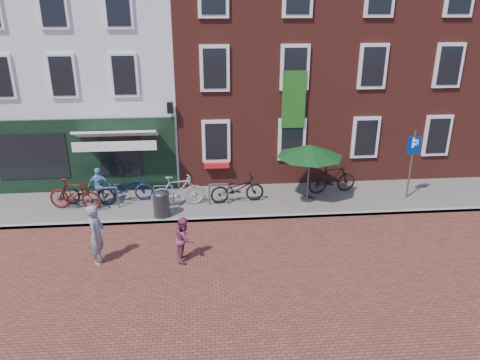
{
  "coord_description": "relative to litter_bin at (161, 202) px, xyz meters",
  "views": [
    {
      "loc": [
        -0.06,
        -14.44,
        7.31
      ],
      "look_at": [
        1.2,
        0.15,
        1.46
      ],
      "focal_mm": 34.68,
      "sensor_mm": 36.0,
      "label": 1
    }
  ],
  "objects": [
    {
      "name": "bicycle_2",
      "position": [
        -1.42,
        1.36,
        -0.01
      ],
      "size": [
        2.1,
        1.01,
        1.06
      ],
      "primitive_type": "imported",
      "rotation": [
        0.0,
        0.0,
        1.73
      ],
      "color": "navy",
      "rests_on": "sidewalk"
    },
    {
      "name": "litter_bin",
      "position": [
        0.0,
        0.0,
        0.0
      ],
      "size": [
        0.57,
        0.57,
        1.04
      ],
      "color": "#373739",
      "rests_on": "sidewalk"
    },
    {
      "name": "building_stucco",
      "position": [
        -3.47,
        6.64,
        3.86
      ],
      "size": [
        8.0,
        8.0,
        9.0
      ],
      "primitive_type": "cube",
      "color": "silver",
      "rests_on": "ground"
    },
    {
      "name": "bicycle_0",
      "position": [
        -2.75,
        1.24,
        -0.01
      ],
      "size": [
        2.1,
        1.02,
        1.06
      ],
      "primitive_type": "imported",
      "rotation": [
        0.0,
        0.0,
        1.41
      ],
      "color": "black",
      "rests_on": "sidewalk"
    },
    {
      "name": "cafe_person",
      "position": [
        -2.31,
        1.21,
        0.18
      ],
      "size": [
        0.86,
        0.39,
        1.43
      ],
      "primitive_type": "imported",
      "rotation": [
        0.0,
        0.0,
        3.09
      ],
      "color": "#6798CF",
      "rests_on": "sidewalk"
    },
    {
      "name": "parasol",
      "position": [
        5.37,
        0.94,
        1.51
      ],
      "size": [
        2.45,
        2.45,
        2.28
      ],
      "color": "#4C4C4F",
      "rests_on": "sidewalk"
    },
    {
      "name": "bicycle_5",
      "position": [
        6.48,
        1.57,
        0.05
      ],
      "size": [
        2.02,
        0.83,
        1.18
      ],
      "primitive_type": "imported",
      "rotation": [
        0.0,
        0.0,
        1.72
      ],
      "color": "black",
      "rests_on": "sidewalk"
    },
    {
      "name": "parking_sign",
      "position": [
        9.22,
        0.83,
        1.18
      ],
      "size": [
        0.5,
        0.07,
        2.67
      ],
      "color": "#4C4C4F",
      "rests_on": "sidewalk"
    },
    {
      "name": "building_brick_right",
      "position": [
        9.53,
        6.64,
        4.36
      ],
      "size": [
        6.0,
        8.0,
        10.0
      ],
      "primitive_type": "cube",
      "color": "maroon",
      "rests_on": "ground"
    },
    {
      "name": "bicycle_4",
      "position": [
        2.73,
        1.0,
        -0.01
      ],
      "size": [
        2.09,
        0.94,
        1.06
      ],
      "primitive_type": "imported",
      "rotation": [
        0.0,
        0.0,
        1.69
      ],
      "color": "black",
      "rests_on": "sidewalk"
    },
    {
      "name": "woman",
      "position": [
        -1.64,
        -2.71,
        0.28
      ],
      "size": [
        0.51,
        0.71,
        1.83
      ],
      "primitive_type": "imported",
      "rotation": [
        0.0,
        0.0,
        1.45
      ],
      "color": "gray",
      "rests_on": "ground"
    },
    {
      "name": "building_brick_mid",
      "position": [
        3.53,
        6.64,
        4.36
      ],
      "size": [
        6.0,
        8.0,
        10.0
      ],
      "primitive_type": "cube",
      "color": "maroon",
      "rests_on": "ground"
    },
    {
      "name": "ground",
      "position": [
        1.53,
        -0.36,
        -0.64
      ],
      "size": [
        80.0,
        80.0,
        0.0
      ],
      "primitive_type": "plane",
      "color": "brown"
    },
    {
      "name": "bicycle_1",
      "position": [
        -3.13,
        0.83,
        0.05
      ],
      "size": [
        2.03,
        0.96,
        1.18
      ],
      "primitive_type": "imported",
      "rotation": [
        0.0,
        0.0,
        1.35
      ],
      "color": "#4E120D",
      "rests_on": "sidewalk"
    },
    {
      "name": "bicycle_3",
      "position": [
        0.54,
        0.83,
        0.05
      ],
      "size": [
        2.02,
        0.86,
        1.18
      ],
      "primitive_type": "imported",
      "rotation": [
        0.0,
        0.0,
        1.73
      ],
      "color": "#A1A1A3",
      "rests_on": "sidewalk"
    },
    {
      "name": "sidewalk",
      "position": [
        2.53,
        1.14,
        -0.59
      ],
      "size": [
        24.0,
        3.0,
        0.1
      ],
      "primitive_type": "cube",
      "color": "slate",
      "rests_on": "ground"
    },
    {
      "name": "boy",
      "position": [
        0.87,
        -2.78,
        0.05
      ],
      "size": [
        0.58,
        0.71,
        1.37
      ],
      "primitive_type": "imported",
      "rotation": [
        0.0,
        0.0,
        1.48
      ],
      "color": "#873450",
      "rests_on": "ground"
    }
  ]
}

